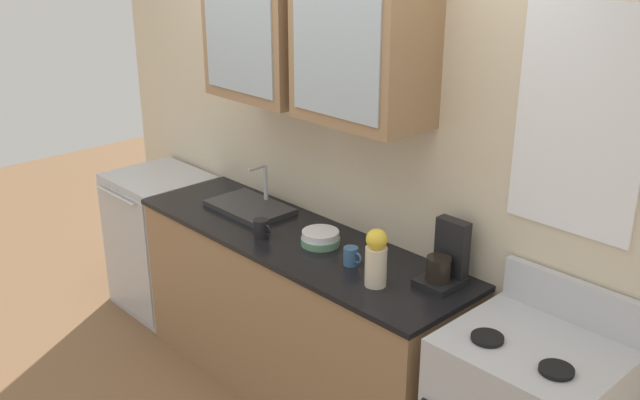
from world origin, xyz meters
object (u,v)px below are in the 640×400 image
Objects in this scene: vase at (376,258)px; cup_near_bowls at (351,256)px; bowl_stack at (320,238)px; cup_near_sink at (261,228)px; dishwasher at (162,242)px; coffee_maker at (446,261)px; sink_faucet at (250,206)px.

vase reaches higher than cup_near_bowls.
vase is at bearing -14.07° from bowl_stack.
cup_near_sink reaches higher than bowl_stack.
dishwasher is at bearing -178.48° from bowl_stack.
dishwasher is 3.16× the size of coffee_maker.
cup_near_sink reaches higher than cup_near_bowls.
bowl_stack is at bearing -3.12° from sink_faucet.
sink_faucet is at bearing -176.10° from coffee_maker.
coffee_maker reaches higher than bowl_stack.
cup_near_sink is 0.39× the size of coffee_maker.
sink_faucet is at bearing 171.96° from vase.
cup_near_sink reaches higher than dishwasher.
sink_faucet is at bearing 176.88° from bowl_stack.
cup_near_sink is at bearing -163.76° from coffee_maker.
cup_near_sink is at bearing -177.31° from vase.
sink_faucet reaches higher than dishwasher.
dishwasher is (-1.19, 0.12, -0.50)m from cup_near_sink.
bowl_stack is 0.68× the size of coffee_maker.
vase reaches higher than bowl_stack.
vase is 2.35× the size of cup_near_sink.
vase is at bearing -17.13° from cup_near_bowls.
cup_near_bowls is at bearing -156.93° from coffee_maker.
sink_faucet is 1.76× the size of vase.
cup_near_sink is (-0.75, -0.04, -0.09)m from vase.
coffee_maker reaches higher than cup_near_sink.
sink_faucet is at bearing 4.79° from dishwasher.
vase is 2.04m from dishwasher.
cup_near_bowls is 1.80m from dishwasher.
sink_faucet is at bearing 150.54° from cup_near_sink.
bowl_stack is 0.31m from cup_near_sink.
sink_faucet is 2.41× the size of bowl_stack.
bowl_stack reaches higher than dishwasher.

